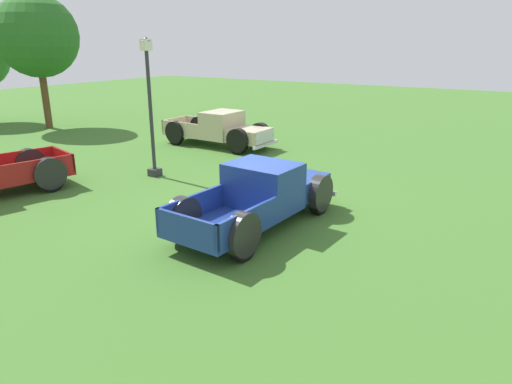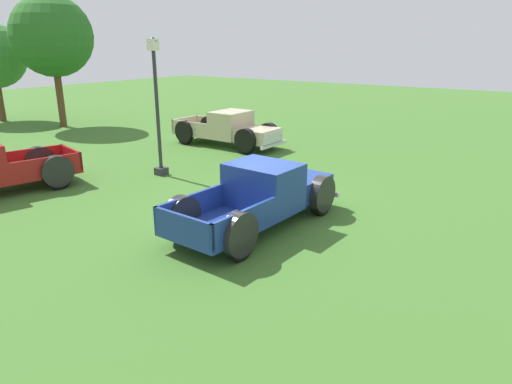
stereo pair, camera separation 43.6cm
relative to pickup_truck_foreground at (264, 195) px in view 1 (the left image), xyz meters
The scene contains 5 objects.
ground_plane 0.90m from the pickup_truck_foreground, 54.73° to the left, with size 80.00×80.00×0.00m, color #3D6B28.
pickup_truck_foreground is the anchor object (origin of this frame).
pickup_truck_behind_right 9.06m from the pickup_truck_foreground, 42.74° to the left, with size 2.00×5.05×1.54m.
lamp_post_far 5.88m from the pickup_truck_foreground, 72.96° to the left, with size 0.36×0.36×4.53m.
oak_tree_west 18.14m from the pickup_truck_foreground, 72.04° to the left, with size 4.13×4.13×6.75m.
Camera 1 is at (-9.56, -6.04, 4.32)m, focal length 32.17 mm.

